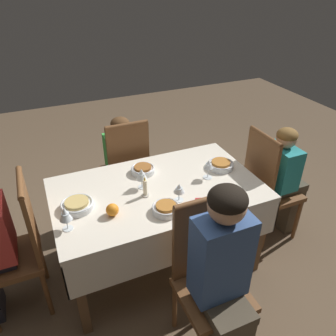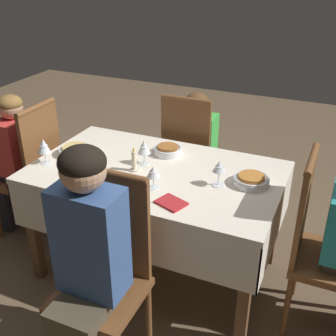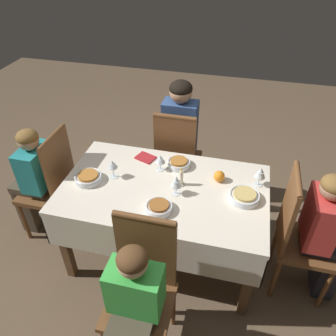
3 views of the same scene
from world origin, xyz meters
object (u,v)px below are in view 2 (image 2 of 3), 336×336
object	(u,v)px
bowl_south	(168,150)
bowl_west	(251,180)
person_child_green	(198,146)
napkin_red_folded	(171,203)
wine_glass_south	(144,147)
orange_fruit	(86,164)
chair_west	(319,242)
wine_glass_east	(44,147)
chair_south	(190,155)
chair_east	(33,168)
chair_north	(107,267)
wine_glass_west	(219,167)
candle_centerpiece	(134,162)
bowl_north	(126,185)
person_adult_denim	(86,263)
wine_glass_north	(153,172)
bowl_east	(75,150)
person_child_red	(13,159)
dining_table	(156,184)

from	to	relation	value
bowl_south	bowl_west	world-z (taller)	same
person_child_green	napkin_red_folded	distance (m)	1.19
wine_glass_south	orange_fruit	bearing A→B (deg)	38.23
chair_west	bowl_south	xyz separation A→B (m)	(0.98, -0.28, 0.22)
chair_west	wine_glass_east	world-z (taller)	chair_west
orange_fruit	chair_south	bearing A→B (deg)	-111.87
chair_south	napkin_red_folded	xyz separation A→B (m)	(-0.27, 0.97, 0.20)
wine_glass_east	napkin_red_folded	distance (m)	0.89
chair_south	wine_glass_south	bearing A→B (deg)	84.26
chair_east	bowl_south	size ratio (longest dim) A/B	5.67
person_child_green	chair_east	bearing A→B (deg)	41.58
chair_north	bowl_west	size ratio (longest dim) A/B	5.07
wine_glass_west	napkin_red_folded	size ratio (longest dim) A/B	0.85
chair_east	chair_south	xyz separation A→B (m)	(-0.92, -0.64, 0.00)
chair_north	candle_centerpiece	xyz separation A→B (m)	(0.16, -0.60, 0.25)
bowl_north	bowl_south	xyz separation A→B (m)	(-0.02, -0.50, 0.00)
chair_east	chair_west	xyz separation A→B (m)	(-1.91, 0.07, 0.00)
person_adult_denim	bowl_north	bearing A→B (deg)	100.40
bowl_south	bowl_north	bearing A→B (deg)	87.37
chair_north	chair_south	world-z (taller)	same
candle_centerpiece	orange_fruit	xyz separation A→B (m)	(0.26, 0.11, -0.01)
chair_east	wine_glass_west	world-z (taller)	chair_east
person_child_green	napkin_red_folded	world-z (taller)	person_child_green
chair_north	wine_glass_south	world-z (taller)	chair_north
wine_glass_north	bowl_east	bearing A→B (deg)	-16.03
chair_south	candle_centerpiece	distance (m)	0.76
bowl_west	bowl_south	bearing A→B (deg)	-16.69
wine_glass_north	wine_glass_east	xyz separation A→B (m)	(0.72, -0.01, 0.02)
wine_glass_south	bowl_west	size ratio (longest dim) A/B	0.77
chair_west	bowl_south	world-z (taller)	chair_west
chair_north	person_child_red	xyz separation A→B (m)	(1.17, -0.68, 0.04)
person_adult_denim	chair_west	bearing A→B (deg)	40.36
chair_north	bowl_south	world-z (taller)	chair_north
person_child_red	bowl_west	bearing A→B (deg)	91.25
chair_south	person_child_red	size ratio (longest dim) A/B	0.96
bowl_east	wine_glass_south	xyz separation A→B (m)	(-0.46, -0.06, 0.08)
bowl_south	orange_fruit	world-z (taller)	orange_fruit
chair_north	wine_glass_south	size ratio (longest dim) A/B	6.55
chair_south	wine_glass_east	size ratio (longest dim) A/B	6.45
person_child_red	bowl_north	bearing A→B (deg)	74.84
bowl_east	orange_fruit	bearing A→B (deg)	140.60
dining_table	wine_glass_west	distance (m)	0.44
dining_table	candle_centerpiece	bearing A→B (deg)	27.34
bowl_east	bowl_west	bearing A→B (deg)	-176.54
wine_glass_east	wine_glass_west	xyz separation A→B (m)	(-1.04, -0.16, 0.00)
person_adult_denim	person_child_green	world-z (taller)	person_adult_denim
person_adult_denim	bowl_east	world-z (taller)	person_adult_denim
wine_glass_south	wine_glass_north	bearing A→B (deg)	126.21
chair_west	wine_glass_north	bearing A→B (deg)	99.32
chair_west	person_adult_denim	distance (m)	1.19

